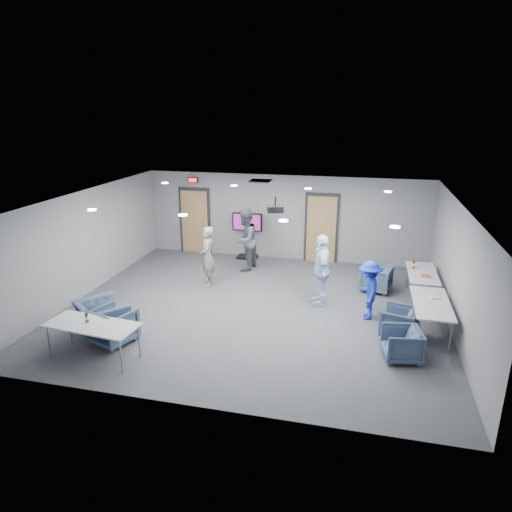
% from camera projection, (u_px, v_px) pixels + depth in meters
% --- Properties ---
extents(floor, '(9.00, 9.00, 0.00)m').
position_uv_depth(floor, '(254.00, 308.00, 11.21)').
color(floor, '#34373B').
rests_on(floor, ground).
extents(ceiling, '(9.00, 9.00, 0.00)m').
position_uv_depth(ceiling, '(254.00, 199.00, 10.37)').
color(ceiling, silver).
rests_on(ceiling, wall_back).
extents(wall_back, '(9.00, 0.02, 2.70)m').
position_uv_depth(wall_back, '(284.00, 218.00, 14.48)').
color(wall_back, gray).
rests_on(wall_back, floor).
extents(wall_front, '(9.00, 0.02, 2.70)m').
position_uv_depth(wall_front, '(193.00, 333.00, 7.09)').
color(wall_front, gray).
rests_on(wall_front, floor).
extents(wall_left, '(0.02, 8.00, 2.70)m').
position_uv_depth(wall_left, '(85.00, 243.00, 11.79)').
color(wall_left, gray).
rests_on(wall_left, floor).
extents(wall_right, '(0.02, 8.00, 2.70)m').
position_uv_depth(wall_right, '(457.00, 271.00, 9.79)').
color(wall_right, gray).
rests_on(wall_right, floor).
extents(door_left, '(1.06, 0.17, 2.24)m').
position_uv_depth(door_left, '(195.00, 221.00, 15.19)').
color(door_left, black).
rests_on(door_left, wall_back).
extents(door_right, '(1.06, 0.17, 2.24)m').
position_uv_depth(door_right, '(321.00, 229.00, 14.26)').
color(door_right, black).
rests_on(door_right, wall_back).
extents(exit_sign, '(0.32, 0.08, 0.16)m').
position_uv_depth(exit_sign, '(193.00, 180.00, 14.75)').
color(exit_sign, black).
rests_on(exit_sign, wall_back).
extents(hvac_diffuser, '(0.60, 0.60, 0.03)m').
position_uv_depth(hvac_diffuser, '(260.00, 181.00, 13.07)').
color(hvac_diffuser, black).
rests_on(hvac_diffuser, ceiling).
extents(downlights, '(6.18, 3.78, 0.02)m').
position_uv_depth(downlights, '(254.00, 200.00, 10.37)').
color(downlights, white).
rests_on(downlights, ceiling).
extents(person_a, '(0.56, 0.70, 1.66)m').
position_uv_depth(person_a, '(207.00, 257.00, 12.38)').
color(person_a, gray).
rests_on(person_a, floor).
extents(person_b, '(0.84, 1.01, 1.86)m').
position_uv_depth(person_b, '(245.00, 240.00, 13.59)').
color(person_b, '#4E585E').
rests_on(person_b, floor).
extents(person_c, '(0.65, 1.12, 1.80)m').
position_uv_depth(person_c, '(321.00, 270.00, 11.18)').
color(person_c, '#C6E1FF').
rests_on(person_c, floor).
extents(person_d, '(0.56, 0.92, 1.39)m').
position_uv_depth(person_d, '(369.00, 290.00, 10.47)').
color(person_d, '#1A2EAA').
rests_on(person_d, floor).
extents(chair_right_a, '(0.92, 0.90, 0.69)m').
position_uv_depth(chair_right_a, '(376.00, 278.00, 12.16)').
color(chair_right_a, '#3C5068').
rests_on(chair_right_a, floor).
extents(chair_right_b, '(0.88, 0.87, 0.66)m').
position_uv_depth(chair_right_b, '(399.00, 322.00, 9.73)').
color(chair_right_b, '#3B4C67').
rests_on(chair_right_b, floor).
extents(chair_right_c, '(0.81, 0.80, 0.64)m').
position_uv_depth(chair_right_c, '(402.00, 344.00, 8.84)').
color(chair_right_c, '#3D4B69').
rests_on(chair_right_c, floor).
extents(chair_front_a, '(1.03, 1.04, 0.75)m').
position_uv_depth(chair_front_a, '(113.00, 326.00, 9.46)').
color(chair_front_a, '#3A4E65').
rests_on(chair_front_a, floor).
extents(chair_front_b, '(1.41, 1.39, 0.69)m').
position_uv_depth(chair_front_b, '(102.00, 318.00, 9.90)').
color(chair_front_b, '#3C4C68').
rests_on(chair_front_b, floor).
extents(table_right_a, '(0.70, 1.69, 0.73)m').
position_uv_depth(table_right_a, '(422.00, 274.00, 11.51)').
color(table_right_a, '#B2B4B7').
rests_on(table_right_a, floor).
extents(table_right_b, '(0.76, 1.82, 0.73)m').
position_uv_depth(table_right_b, '(431.00, 304.00, 9.75)').
color(table_right_b, '#B2B4B7').
rests_on(table_right_b, floor).
extents(table_front_left, '(1.88, 0.93, 0.73)m').
position_uv_depth(table_front_left, '(92.00, 326.00, 8.77)').
color(table_front_left, '#B2B4B7').
rests_on(table_front_left, floor).
extents(bottle_front, '(0.07, 0.07, 0.27)m').
position_uv_depth(bottle_front, '(87.00, 317.00, 8.81)').
color(bottle_front, '#54290E').
rests_on(bottle_front, table_front_left).
extents(bottle_right, '(0.08, 0.08, 0.30)m').
position_uv_depth(bottle_right, '(413.00, 264.00, 11.74)').
color(bottle_right, '#54290E').
rests_on(bottle_right, table_right_a).
extents(snack_box, '(0.22, 0.17, 0.04)m').
position_uv_depth(snack_box, '(426.00, 276.00, 11.20)').
color(snack_box, '#B4392D').
rests_on(snack_box, table_right_a).
extents(wrapper, '(0.22, 0.17, 0.04)m').
position_uv_depth(wrapper, '(435.00, 297.00, 9.93)').
color(wrapper, silver).
rests_on(wrapper, table_right_b).
extents(tv_stand, '(0.98, 0.47, 1.50)m').
position_uv_depth(tv_stand, '(247.00, 233.00, 14.66)').
color(tv_stand, black).
rests_on(tv_stand, floor).
extents(projector, '(0.45, 0.41, 0.36)m').
position_uv_depth(projector, '(275.00, 209.00, 10.81)').
color(projector, black).
rests_on(projector, ceiling).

